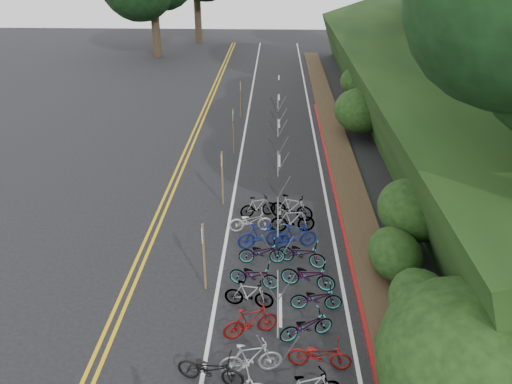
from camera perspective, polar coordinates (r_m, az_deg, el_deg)
The scene contains 7 objects.
road_markings at distance 21.36m, azimuth -3.91°, elevation -2.52°, with size 7.47×80.00×0.01m.
red_curb at distance 23.08m, azimuth 9.18°, elevation -0.33°, with size 0.25×28.00×0.10m, color maroon.
embankment at distance 30.30m, azimuth 22.06°, elevation 9.80°, with size 14.30×48.14×9.11m.
bike_racks_rest at distance 23.46m, azimuth 2.51°, elevation 2.65°, with size 1.14×23.00×1.17m.
signposts_rest at distance 24.25m, azimuth -3.16°, elevation 4.94°, with size 0.08×18.40×2.50m.
bike_front at distance 13.82m, azimuth -5.23°, elevation -19.45°, with size 1.84×0.64×0.97m, color black.
bike_valet at distance 15.60m, azimuth 2.60°, elevation -12.86°, with size 3.36×14.76×1.10m.
Camera 1 is at (2.81, -8.41, 10.44)m, focal length 35.00 mm.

